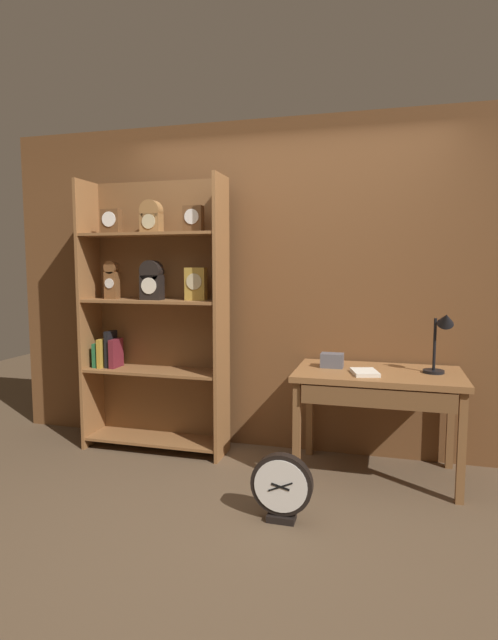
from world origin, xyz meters
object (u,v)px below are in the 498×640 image
workbench (378,385)px  open_repair_manual (365,372)px  desk_lamp (442,335)px  bookshelf (154,313)px  toolbox_small (332,360)px  round_clock_large (282,487)px

workbench → open_repair_manual: bearing=-131.9°
desk_lamp → workbench: bearing=-174.8°
bookshelf → desk_lamp: bearing=-2.5°
bookshelf → desk_lamp: (2.14, -0.09, -0.09)m
open_repair_manual → desk_lamp: bearing=-0.1°
workbench → open_repair_manual: (-0.09, -0.10, 0.10)m
toolbox_small → bookshelf: bearing=177.9°
workbench → toolbox_small: 0.36m
bookshelf → workbench: (1.74, -0.13, -0.44)m
open_repair_manual → round_clock_large: (-0.42, -0.67, -0.56)m
open_repair_manual → bookshelf: bearing=156.9°
bookshelf → round_clock_large: size_ratio=5.34×
workbench → open_repair_manual: size_ratio=5.12×
toolbox_small → round_clock_large: (-0.19, -0.85, -0.59)m
desk_lamp → bookshelf: bearing=177.5°
workbench → desk_lamp: (0.40, 0.04, 0.35)m
bookshelf → toolbox_small: bookshelf is taller
bookshelf → workbench: 1.80m
open_repair_manual → round_clock_large: bearing=-137.6°
bookshelf → round_clock_large: bookshelf is taller
desk_lamp → open_repair_manual: 0.56m
desk_lamp → round_clock_large: bearing=-138.5°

